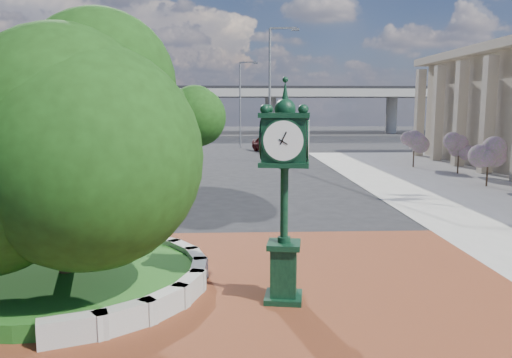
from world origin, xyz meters
The scene contains 14 objects.
ground centered at (0.00, 0.00, 0.00)m, with size 200.00×200.00×0.00m, color black.
plaza centered at (0.00, -1.00, 0.02)m, with size 12.00×12.00×0.04m, color brown.
planter_wall centered at (-2.71, 0.00, 0.27)m, with size 2.96×6.77×0.54m.
grass_bed centered at (-5.00, 0.00, 0.20)m, with size 6.10×6.10×0.40m, color #214D16.
overpass centered at (-0.22, 70.00, 6.54)m, with size 90.00×12.00×7.50m.
tree_planter centered at (-5.00, 0.00, 3.72)m, with size 5.20×5.20×6.33m.
tree_street centered at (-4.00, 18.00, 3.24)m, with size 4.40×4.40×5.45m.
post_clock centered at (0.18, -1.14, 2.70)m, with size 1.15×1.15×4.91m.
parked_car centered at (2.35, 36.58, 0.76)m, with size 1.81×4.49×1.53m, color #510B0B.
street_lamp_near centered at (2.09, 27.26, 6.07)m, with size 2.31×0.60×10.35m.
street_lamp_far centered at (-0.08, 41.75, 5.30)m, with size 1.98×0.74×9.04m.
shrub_near centered at (12.90, 14.59, 1.59)m, with size 1.20×1.20×2.20m.
shrub_mid centered at (13.65, 19.83, 1.59)m, with size 1.20×1.20×2.20m.
shrub_far centered at (12.01, 23.43, 1.59)m, with size 1.20×1.20×2.20m.
Camera 1 is at (-0.90, -11.86, 4.36)m, focal length 35.00 mm.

